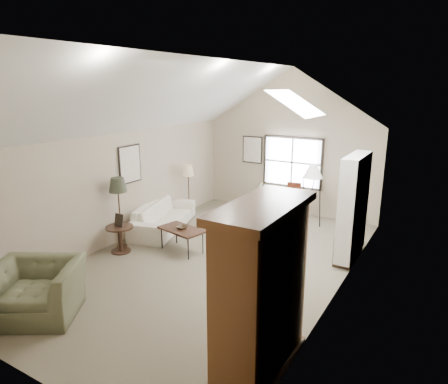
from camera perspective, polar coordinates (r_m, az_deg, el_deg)
The scene contains 18 objects.
room_shell at distance 7.56m, azimuth -1.58°, elevation 12.67°, with size 5.01×8.01×4.00m.
window at distance 11.26m, azimuth 9.74°, elevation 4.22°, with size 1.72×0.08×1.42m, color black.
skylight at distance 7.79m, azimuth 10.41°, elevation 12.59°, with size 0.80×1.20×0.52m, color white, non-canonical shape.
wall_art at distance 10.36m, azimuth -4.63°, elevation 5.02°, with size 1.97×3.71×0.88m.
armoire at distance 5.01m, azimuth 5.31°, elevation -13.85°, with size 0.60×1.50×2.20m, color brown.
tv_alcove at distance 8.50m, azimuth 18.00°, elevation -1.91°, with size 0.32×1.30×2.10m, color white.
media_console at distance 8.78m, azimuth 17.42°, elevation -7.20°, with size 0.34×1.18×0.60m, color #382316.
tv_panel at distance 8.57m, azimuth 17.74°, elevation -3.36°, with size 0.05×0.90×0.55m, color black.
sofa at distance 10.14m, azimuth -8.65°, elevation -3.42°, with size 2.34×0.91×0.68m, color white.
armchair_near at distance 7.06m, azimuth -25.22°, elevation -12.57°, with size 1.29×1.13×0.84m, color #5F6043.
armchair_far at distance 11.32m, azimuth 7.20°, elevation -1.04°, with size 0.87×0.90×0.82m, color #545C40.
coffee_table at distance 8.80m, azimuth -6.02°, elevation -6.81°, with size 1.01×0.56×0.52m, color #3A2318.
bowl at distance 8.70m, azimuth -6.07°, elevation -5.05°, with size 0.24×0.24×0.06m, color #372716.
side_table at distance 8.98m, azimuth -14.60°, elevation -6.53°, with size 0.59×0.59×0.59m, color #321F14.
side_chair at distance 10.92m, azimuth 9.72°, elevation -1.32°, with size 0.38×0.38×0.97m, color maroon.
tripod_lamp at distance 10.25m, azimuth 12.41°, elevation -0.56°, with size 0.48×0.48×1.65m, color white, non-canonical shape.
dark_lamp at distance 9.06m, azimuth -14.68°, elevation -2.85°, with size 0.39×0.39×1.63m, color #282C1F, non-canonical shape.
tan_lamp at distance 10.98m, azimuth -5.06°, elevation 0.25°, with size 0.29×0.29×1.46m, color tan, non-canonical shape.
Camera 1 is at (4.02, -6.39, 3.51)m, focal length 32.00 mm.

